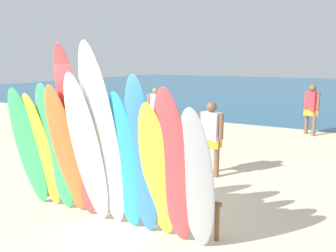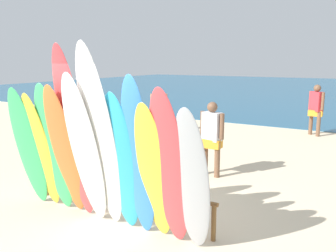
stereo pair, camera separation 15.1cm
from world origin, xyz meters
TOP-DOWN VIEW (x-y plane):
  - ground at (0.00, 14.00)m, footprint 60.00×60.00m
  - ocean_water at (0.00, 29.21)m, footprint 60.00×40.00m
  - surfboard_rack at (0.00, 0.00)m, footprint 3.55×0.07m
  - surfboard_green_0 at (-1.52, -0.50)m, footprint 0.58×0.61m
  - surfboard_yellow_1 at (-1.27, -0.45)m, footprint 0.51×0.58m
  - surfboard_green_2 at (-0.96, -0.44)m, footprint 0.58×0.56m
  - surfboard_orange_3 at (-0.69, -0.46)m, footprint 0.55×0.67m
  - surfboard_red_4 at (-0.46, -0.47)m, footprint 0.56×0.60m
  - surfboard_white_5 at (-0.18, -0.54)m, footprint 0.61×0.68m
  - surfboard_white_6 at (0.12, -0.53)m, footprint 0.60×0.71m
  - surfboard_teal_7 at (0.43, -0.43)m, footprint 0.56×0.51m
  - surfboard_blue_8 at (0.74, -0.45)m, footprint 0.49×0.50m
  - surfboard_yellow_9 at (0.99, -0.45)m, footprint 0.52×0.60m
  - surfboard_red_10 at (1.26, -0.48)m, footprint 0.58×0.61m
  - surfboard_grey_11 at (1.59, -0.46)m, footprint 0.52×0.52m
  - beachgoer_near_rack at (0.53, 2.65)m, footprint 0.61×0.31m
  - beachgoer_midbeach at (1.88, 8.38)m, footprint 0.54×0.45m
  - beachgoer_strolling at (-3.02, 6.17)m, footprint 0.52×0.39m
  - beach_chair_red at (-3.29, 1.86)m, footprint 0.52×0.68m

SIDE VIEW (x-z plane):
  - ground at x=0.00m, z-range 0.00..0.00m
  - ocean_water at x=0.00m, z-range 0.00..0.02m
  - beach_chair_red at x=-3.29m, z-range 0.02..0.85m
  - surfboard_rack at x=0.00m, z-range 0.18..0.77m
  - beachgoer_strolling at x=-3.02m, z-range 0.12..1.72m
  - beachgoer_near_rack at x=0.53m, z-range 0.13..1.79m
  - beachgoer_midbeach at x=1.88m, z-range 0.13..1.87m
  - surfboard_grey_11 at x=1.59m, z-range 0.00..2.01m
  - surfboard_yellow_9 at x=0.99m, z-range 0.00..2.03m
  - surfboard_yellow_1 at x=-1.27m, z-range 0.00..2.05m
  - surfboard_green_0 at x=-1.52m, z-range 0.00..2.13m
  - surfboard_teal_7 at x=0.43m, z-range 0.00..2.14m
  - surfboard_orange_3 at x=-0.69m, z-range 0.00..2.21m
  - surfboard_green_2 at x=-0.96m, z-range 0.00..2.21m
  - surfboard_red_10 at x=1.26m, z-range 0.00..2.24m
  - surfboard_blue_8 at x=0.74m, z-range 0.00..2.38m
  - surfboard_white_5 at x=-0.18m, z-range 0.00..2.40m
  - surfboard_red_4 at x=-0.46m, z-range 0.00..2.80m
  - surfboard_white_6 at x=0.12m, z-range 0.00..2.82m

